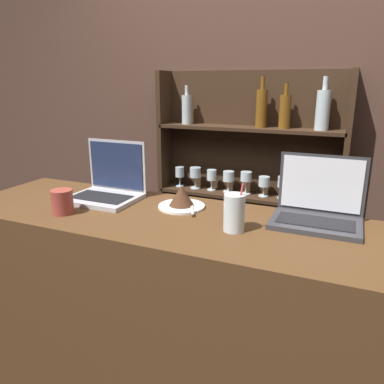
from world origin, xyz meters
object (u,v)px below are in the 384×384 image
(laptop_near, at_px, (108,186))
(coffee_cup, at_px, (62,202))
(laptop_far, at_px, (318,208))
(cake_plate, at_px, (182,199))
(water_glass, at_px, (234,213))

(laptop_near, relative_size, coffee_cup, 3.09)
(coffee_cup, bearing_deg, laptop_far, 17.79)
(laptop_far, xyz_separation_m, cake_plate, (-0.52, -0.05, -0.02))
(laptop_near, height_order, coffee_cup, laptop_near)
(laptop_near, height_order, laptop_far, laptop_near)
(cake_plate, height_order, water_glass, water_glass)
(cake_plate, distance_m, coffee_cup, 0.46)
(laptop_far, distance_m, coffee_cup, 0.96)
(water_glass, bearing_deg, coffee_cup, -171.74)
(laptop_near, distance_m, laptop_far, 0.87)
(water_glass, height_order, coffee_cup, water_glass)
(laptop_near, xyz_separation_m, laptop_far, (0.87, 0.05, -0.00))
(laptop_near, height_order, water_glass, laptop_near)
(laptop_far, relative_size, coffee_cup, 3.26)
(coffee_cup, bearing_deg, laptop_near, 80.34)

